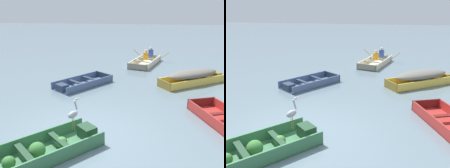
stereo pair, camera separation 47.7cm
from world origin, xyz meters
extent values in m
plane|color=slate|center=(0.00, 0.00, 0.00)|extent=(80.00, 80.00, 0.00)
cube|color=#387047|center=(-0.71, -1.07, 0.02)|extent=(2.84, 2.93, 0.04)
cube|color=#387047|center=(-1.10, -0.71, 0.19)|extent=(2.06, 2.20, 0.39)
cube|color=#387047|center=(-0.32, -1.44, 0.19)|extent=(2.06, 2.20, 0.39)
cube|color=#1E3D27|center=(0.18, -0.12, 0.21)|extent=(0.61, 0.61, 0.35)
cube|color=#1E3D27|center=(-0.41, -0.75, 0.29)|extent=(0.85, 0.81, 0.04)
cube|color=#1E3D27|center=(-1.01, -1.40, 0.29)|extent=(0.85, 0.81, 0.04)
sphere|color=#428438|center=(-0.36, -0.69, 0.19)|extent=(0.29, 0.29, 0.29)
sphere|color=#387533|center=(-0.79, -1.20, 0.24)|extent=(0.40, 0.40, 0.40)
sphere|color=#387533|center=(-1.25, -1.68, 0.19)|extent=(0.30, 0.30, 0.30)
cube|color=#E5BC47|center=(3.96, 5.37, 0.02)|extent=(3.32, 2.66, 0.04)
cube|color=#E5BC47|center=(3.71, 5.74, 0.18)|extent=(2.82, 1.91, 0.37)
cube|color=#E5BC47|center=(4.21, 4.99, 0.18)|extent=(2.82, 1.91, 0.37)
cube|color=olive|center=(2.58, 4.45, 0.18)|extent=(0.57, 0.82, 0.37)
cube|color=olive|center=(5.21, 6.20, 0.20)|extent=(0.54, 0.56, 0.33)
cube|color=olive|center=(4.38, 5.65, 0.27)|extent=(0.61, 0.79, 0.04)
cube|color=olive|center=(3.54, 5.09, 0.27)|extent=(0.61, 0.79, 0.04)
ellipsoid|color=#6B665B|center=(3.96, 5.37, 0.48)|extent=(2.79, 2.28, 0.39)
cube|color=#475B7F|center=(-1.04, 4.50, 0.02)|extent=(2.52, 2.84, 0.04)
cube|color=#475B7F|center=(-0.60, 4.17, 0.16)|extent=(1.65, 2.19, 0.32)
cube|color=#475B7F|center=(-1.47, 4.82, 0.16)|extent=(1.65, 2.19, 0.32)
cube|color=#273246|center=(-0.25, 5.56, 0.16)|extent=(0.94, 0.72, 0.32)
cube|color=#273246|center=(-1.73, 3.57, 0.18)|extent=(0.62, 0.59, 0.29)
cube|color=#273246|center=(-1.28, 4.18, 0.24)|extent=(0.93, 0.75, 0.04)
cube|color=#273246|center=(-0.79, 4.82, 0.24)|extent=(0.93, 0.75, 0.04)
cube|color=#AD2D28|center=(3.84, 0.85, 0.18)|extent=(1.17, 3.10, 0.35)
cube|color=maroon|center=(3.76, 2.54, 0.18)|extent=(1.01, 0.41, 0.35)
cube|color=maroon|center=(4.14, 1.49, 0.26)|extent=(0.95, 0.48, 0.04)
cube|color=beige|center=(1.79, 9.00, 0.02)|extent=(2.06, 3.39, 0.04)
cube|color=beige|center=(1.25, 9.17, 0.18)|extent=(0.99, 3.06, 0.36)
cube|color=beige|center=(2.32, 8.84, 0.18)|extent=(0.99, 3.06, 0.36)
cube|color=gray|center=(1.32, 7.51, 0.18)|extent=(1.13, 0.39, 0.36)
cube|color=gray|center=(2.21, 10.35, 0.20)|extent=(0.61, 0.50, 0.32)
cube|color=gray|center=(1.93, 9.46, 0.27)|extent=(1.07, 0.47, 0.04)
cube|color=gray|center=(1.64, 8.55, 0.27)|extent=(1.07, 0.47, 0.04)
cube|color=orange|center=(1.79, 9.00, 0.51)|extent=(0.32, 0.25, 0.44)
sphere|color=beige|center=(1.79, 9.00, 0.83)|extent=(0.18, 0.18, 0.18)
cube|color=#2D4CA5|center=(2.12, 10.07, 0.51)|extent=(0.32, 0.25, 0.44)
sphere|color=beige|center=(2.12, 10.07, 0.83)|extent=(0.18, 0.18, 0.18)
cylinder|color=tan|center=(1.27, 10.33, 0.41)|extent=(0.63, 0.23, 0.55)
cylinder|color=tan|center=(2.96, 9.81, 0.41)|extent=(0.63, 0.23, 0.55)
cylinder|color=olive|center=(-0.11, -0.46, 0.61)|extent=(0.02, 0.02, 0.35)
cylinder|color=olive|center=(-0.06, -0.48, 0.61)|extent=(0.02, 0.02, 0.35)
ellipsoid|color=#93999E|center=(-0.09, -0.47, 0.88)|extent=(0.27, 0.35, 0.18)
cylinder|color=#93999E|center=(-0.03, -0.36, 1.10)|extent=(0.09, 0.12, 0.28)
ellipsoid|color=#93999E|center=(-0.01, -0.33, 1.25)|extent=(0.10, 0.13, 0.06)
cone|color=gold|center=(0.02, -0.26, 1.25)|extent=(0.07, 0.10, 0.02)
camera|label=1|loc=(1.63, -6.09, 3.57)|focal=40.00mm
camera|label=2|loc=(2.10, -6.02, 3.57)|focal=40.00mm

